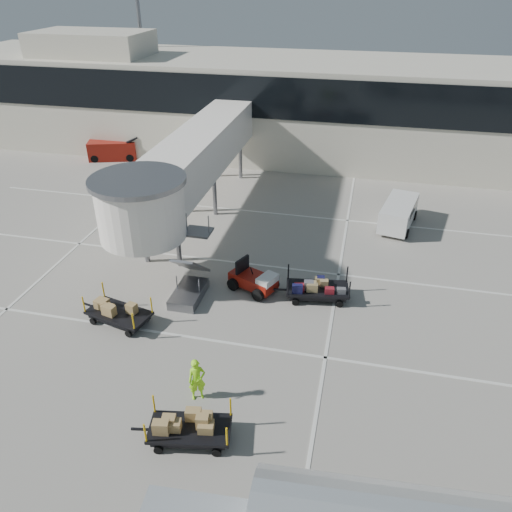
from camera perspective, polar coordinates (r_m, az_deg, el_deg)
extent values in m
plane|color=#A7A195|center=(22.19, -8.60, -12.47)|extent=(140.00, 140.00, 0.00)
cube|color=silver|center=(23.58, -6.89, -9.28)|extent=(40.00, 0.15, 0.02)
cube|color=silver|center=(29.02, -2.42, -0.71)|extent=(40.00, 0.15, 0.02)
cube|color=silver|center=(35.02, 0.56, 5.05)|extent=(40.00, 0.15, 0.02)
cube|color=silver|center=(29.09, 9.59, -1.07)|extent=(0.15, 30.00, 0.02)
cube|color=silver|center=(33.56, -18.70, 2.15)|extent=(0.15, 30.00, 0.02)
cube|color=beige|center=(46.75, 4.44, 16.67)|extent=(64.00, 12.00, 8.00)
cube|color=black|center=(40.48, 3.14, 17.49)|extent=(64.00, 0.12, 3.20)
cube|color=beige|center=(49.93, -18.30, 22.09)|extent=(10.00, 6.00, 2.00)
cylinder|color=slate|center=(54.49, -12.82, 21.77)|extent=(0.36, 0.36, 15.00)
cube|color=white|center=(33.55, -6.61, 11.60)|extent=(3.00, 18.00, 2.80)
cylinder|color=white|center=(25.84, -13.01, 5.15)|extent=(4.40, 4.40, 3.00)
cylinder|color=slate|center=(25.22, -13.43, 8.44)|extent=(4.80, 4.80, 0.25)
cylinder|color=slate|center=(29.10, -12.56, 1.88)|extent=(0.28, 0.28, 2.90)
cylinder|color=slate|center=(28.35, -8.88, 1.48)|extent=(0.28, 0.28, 2.90)
cylinder|color=slate|center=(34.89, -7.90, 7.24)|extent=(0.28, 0.28, 2.90)
cylinder|color=slate|center=(34.27, -4.74, 7.00)|extent=(0.28, 0.28, 2.90)
cylinder|color=slate|center=(41.05, -4.54, 11.01)|extent=(0.28, 0.28, 2.90)
cylinder|color=slate|center=(40.53, -1.79, 10.83)|extent=(0.28, 0.28, 2.90)
cube|color=slate|center=(26.08, -7.70, -4.31)|extent=(1.40, 2.60, 0.50)
cube|color=slate|center=(25.82, -7.46, -1.11)|extent=(1.20, 2.60, 2.06)
cube|color=slate|center=(26.35, -6.63, 2.76)|extent=(1.40, 1.20, 0.12)
cube|color=maroon|center=(26.34, -0.33, -2.79)|extent=(2.74, 2.09, 0.62)
cube|color=silver|center=(25.66, 1.32, -2.69)|extent=(1.12, 1.33, 0.36)
cube|color=black|center=(26.39, -1.58, -1.15)|extent=(0.53, 0.99, 0.93)
cylinder|color=black|center=(26.47, -2.63, -3.26)|extent=(0.71, 0.50, 0.66)
cylinder|color=black|center=(27.34, -0.85, -2.02)|extent=(0.71, 0.50, 0.66)
cylinder|color=black|center=(25.62, 0.24, -4.49)|extent=(0.71, 0.50, 0.66)
cylinder|color=black|center=(26.52, 1.97, -3.17)|extent=(0.71, 0.50, 0.66)
cube|color=black|center=(25.85, 7.04, -3.72)|extent=(3.38, 2.05, 0.13)
cube|color=black|center=(25.96, 7.02, -4.07)|extent=(3.03, 1.77, 0.26)
cube|color=black|center=(25.89, 2.68, -3.85)|extent=(0.75, 0.20, 0.08)
cylinder|color=black|center=(25.45, 4.53, -5.28)|extent=(0.38, 0.20, 0.36)
cylinder|color=black|center=(26.63, 4.55, -3.49)|extent=(0.38, 0.20, 0.36)
cylinder|color=black|center=(25.59, 9.54, -5.44)|extent=(0.38, 0.20, 0.36)
cylinder|color=black|center=(26.76, 9.32, -3.65)|extent=(0.38, 0.20, 0.36)
cylinder|color=black|center=(24.94, 3.66, -3.60)|extent=(0.07, 0.07, 0.95)
cylinder|color=black|center=(26.14, 3.72, -1.86)|extent=(0.07, 0.07, 0.95)
cylinder|color=black|center=(25.14, 10.64, -3.83)|extent=(0.07, 0.07, 0.95)
cylinder|color=black|center=(26.33, 10.37, -2.09)|extent=(0.07, 0.07, 0.95)
cube|color=#111238|center=(25.63, 5.42, -3.33)|extent=(0.61, 0.49, 0.32)
cube|color=#505156|center=(25.23, 5.26, -3.80)|extent=(0.53, 0.38, 0.42)
cube|color=#505156|center=(25.37, 6.98, -3.78)|extent=(0.41, 0.34, 0.36)
cube|color=#957F51|center=(25.72, 6.66, -3.18)|extent=(0.44, 0.38, 0.40)
cube|color=#111238|center=(25.84, 5.10, -3.04)|extent=(0.46, 0.33, 0.30)
cube|color=#111238|center=(25.44, 5.53, -3.55)|extent=(0.47, 0.41, 0.38)
cube|color=#111238|center=(26.10, 7.02, -2.69)|extent=(0.58, 0.42, 0.38)
cube|color=#957F51|center=(25.67, 5.83, -3.28)|extent=(0.45, 0.38, 0.34)
cube|color=#957F51|center=(25.98, 6.74, -2.82)|extent=(0.62, 0.44, 0.39)
cube|color=#957F51|center=(26.04, 7.46, -2.71)|extent=(0.49, 0.36, 0.46)
cube|color=black|center=(19.12, -7.56, -18.97)|extent=(3.16, 1.96, 0.12)
cube|color=black|center=(19.25, -7.53, -19.32)|extent=(2.83, 1.69, 0.25)
cube|color=black|center=(19.60, -13.07, -18.73)|extent=(0.69, 0.20, 0.08)
cylinder|color=black|center=(19.18, -11.09, -20.90)|extent=(0.35, 0.19, 0.33)
cylinder|color=black|center=(20.01, -10.21, -17.98)|extent=(0.35, 0.19, 0.33)
cylinder|color=black|center=(18.85, -4.53, -21.47)|extent=(0.35, 0.19, 0.33)
cylinder|color=black|center=(19.69, -4.03, -18.45)|extent=(0.35, 0.19, 0.33)
cylinder|color=#E2AB0B|center=(18.65, -12.56, -19.19)|extent=(0.07, 0.07, 0.89)
cylinder|color=#E2AB0B|center=(19.50, -11.58, -16.26)|extent=(0.07, 0.07, 0.89)
cylinder|color=#E2AB0B|center=(18.18, -3.36, -19.96)|extent=(0.07, 0.07, 0.89)
cylinder|color=#E2AB0B|center=(19.05, -2.92, -16.90)|extent=(0.07, 0.07, 0.89)
cube|color=olive|center=(18.65, -5.11, -18.88)|extent=(0.72, 0.63, 0.54)
cube|color=olive|center=(19.00, -9.17, -18.36)|extent=(0.55, 0.49, 0.39)
cube|color=olive|center=(18.82, -10.60, -19.00)|extent=(0.66, 0.52, 0.46)
cube|color=olive|center=(19.15, -7.35, -17.68)|extent=(0.58, 0.45, 0.39)
cube|color=olive|center=(19.16, -9.27, -17.96)|extent=(0.67, 0.51, 0.35)
cube|color=olive|center=(18.99, -9.38, -18.29)|extent=(0.65, 0.44, 0.46)
cube|color=olive|center=(19.00, -8.82, -18.27)|extent=(0.59, 0.52, 0.42)
cube|color=olive|center=(18.68, -8.02, -19.27)|extent=(0.56, 0.52, 0.44)
cube|color=black|center=(24.90, -15.40, -6.28)|extent=(3.32, 2.18, 0.12)
cube|color=black|center=(25.00, -15.34, -6.62)|extent=(2.97, 1.89, 0.25)
cube|color=black|center=(26.11, -18.52, -5.35)|extent=(0.71, 0.24, 0.08)
cylinder|color=black|center=(25.37, -18.12, -7.09)|extent=(0.37, 0.22, 0.35)
cylinder|color=black|center=(26.13, -16.12, -5.51)|extent=(0.37, 0.22, 0.35)
cylinder|color=black|center=(24.13, -14.36, -8.59)|extent=(0.37, 0.22, 0.35)
cylinder|color=black|center=(24.93, -12.39, -6.87)|extent=(0.37, 0.22, 0.35)
cylinder|color=#E2AB0B|center=(25.14, -19.09, -5.28)|extent=(0.07, 0.07, 0.91)
cylinder|color=#E2AB0B|center=(25.91, -17.05, -3.75)|extent=(0.07, 0.07, 0.91)
cylinder|color=#E2AB0B|center=(23.40, -13.86, -7.28)|extent=(0.07, 0.07, 0.91)
cylinder|color=#E2AB0B|center=(24.23, -11.86, -5.55)|extent=(0.07, 0.07, 0.91)
cube|color=olive|center=(24.74, -14.54, -5.60)|extent=(0.68, 0.60, 0.44)
cube|color=olive|center=(25.27, -17.53, -5.31)|extent=(0.53, 0.59, 0.40)
cube|color=olive|center=(25.20, -16.09, -5.14)|extent=(0.71, 0.56, 0.43)
cube|color=olive|center=(24.53, -16.48, -6.28)|extent=(0.63, 0.65, 0.43)
imported|color=#82D716|center=(20.20, -6.76, -13.86)|extent=(0.82, 0.73, 1.88)
cube|color=silver|center=(33.99, 15.98, 4.78)|extent=(2.67, 4.68, 1.42)
cube|color=silver|center=(35.89, 16.52, 5.59)|extent=(1.77, 0.85, 0.83)
cube|color=black|center=(34.01, 16.12, 5.46)|extent=(2.34, 3.07, 0.57)
cylinder|color=black|center=(33.07, 13.86, 3.09)|extent=(0.35, 0.66, 0.62)
cylinder|color=black|center=(32.86, 16.81, 2.46)|extent=(0.35, 0.66, 0.62)
cylinder|color=black|center=(35.69, 14.91, 5.03)|extent=(0.35, 0.66, 0.62)
cylinder|color=black|center=(35.50, 17.65, 4.45)|extent=(0.35, 0.66, 0.62)
cube|color=maroon|center=(46.79, -16.02, 11.56)|extent=(4.46, 2.90, 1.63)
cube|color=black|center=(46.16, -13.90, 12.95)|extent=(1.45, 1.76, 0.58)
cylinder|color=black|center=(46.56, -17.95, 10.54)|extent=(0.70, 0.46, 0.65)
cylinder|color=black|center=(47.97, -17.60, 11.15)|extent=(0.70, 0.46, 0.65)
cylinder|color=black|center=(45.95, -14.20, 10.83)|extent=(0.70, 0.46, 0.65)
cylinder|color=black|center=(47.38, -13.95, 11.45)|extent=(0.70, 0.46, 0.65)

